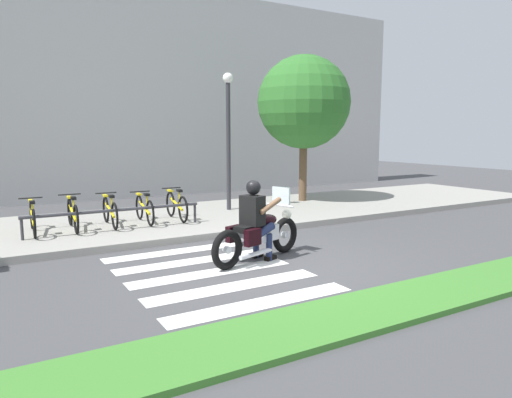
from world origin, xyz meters
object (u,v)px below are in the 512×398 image
(bicycle_2, at_px, (110,211))
(tree_near_rack, at_px, (304,103))
(bicycle_0, at_px, (33,218))
(bicycle_3, at_px, (144,209))
(street_lamp, at_px, (228,129))
(rider, at_px, (255,215))
(motorcycle, at_px, (258,235))
(bicycle_1, at_px, (73,214))
(bicycle_4, at_px, (177,206))
(bike_rack, at_px, (116,212))

(bicycle_2, relative_size, tree_near_rack, 0.35)
(bicycle_0, relative_size, bicycle_3, 1.07)
(bicycle_3, distance_m, street_lamp, 3.31)
(rider, distance_m, tree_near_rack, 7.11)
(motorcycle, bearing_deg, bicycle_3, 103.86)
(bicycle_1, bearing_deg, rider, -56.91)
(bicycle_0, relative_size, bicycle_2, 1.04)
(bicycle_0, distance_m, bicycle_3, 2.41)
(bicycle_4, xyz_separation_m, street_lamp, (1.82, 0.73, 1.88))
(bicycle_0, distance_m, street_lamp, 5.42)
(motorcycle, distance_m, bicycle_3, 3.86)
(bicycle_1, bearing_deg, bicycle_2, 0.01)
(rider, height_order, tree_near_rack, tree_near_rack)
(rider, xyz_separation_m, bicycle_4, (-0.05, 3.77, -0.34))
(bicycle_3, bearing_deg, tree_near_rack, 11.77)
(rider, bearing_deg, tree_near_rack, 46.90)
(bicycle_0, relative_size, bicycle_4, 1.06)
(street_lamp, bearing_deg, bicycle_1, -170.15)
(street_lamp, bearing_deg, bicycle_0, -171.71)
(bike_rack, relative_size, street_lamp, 0.98)
(bicycle_3, bearing_deg, motorcycle, -76.14)
(bicycle_3, xyz_separation_m, bike_rack, (-0.80, -0.55, 0.08))
(motorcycle, distance_m, street_lamp, 5.15)
(bike_rack, distance_m, tree_near_rack, 6.98)
(motorcycle, relative_size, bicycle_4, 1.35)
(bicycle_2, bearing_deg, street_lamp, 12.10)
(motorcycle, distance_m, bicycle_2, 4.12)
(bicycle_4, bearing_deg, street_lamp, 22.00)
(bicycle_3, height_order, bicycle_4, bicycle_4)
(bicycle_1, bearing_deg, street_lamp, 9.85)
(rider, relative_size, bicycle_4, 0.91)
(motorcycle, distance_m, rider, 0.38)
(rider, bearing_deg, bicycle_3, 102.73)
(motorcycle, xyz_separation_m, bike_rack, (-1.73, 3.19, 0.10))
(bicycle_4, distance_m, bike_rack, 1.70)
(rider, relative_size, tree_near_rack, 0.31)
(rider, height_order, bicycle_0, rider)
(bicycle_4, height_order, street_lamp, street_lamp)
(rider, xyz_separation_m, bike_rack, (-1.65, 3.21, -0.28))
(bicycle_2, bearing_deg, bicycle_4, -0.03)
(bicycle_3, height_order, tree_near_rack, tree_near_rack)
(bicycle_2, xyz_separation_m, bicycle_4, (1.60, -0.00, 0.01))
(motorcycle, relative_size, bicycle_1, 1.27)
(rider, bearing_deg, bike_rack, 117.23)
(bicycle_1, bearing_deg, bike_rack, -34.67)
(motorcycle, height_order, tree_near_rack, tree_near_rack)
(bicycle_0, bearing_deg, bicycle_2, -0.02)
(bicycle_0, distance_m, bicycle_1, 0.80)
(bicycle_0, xyz_separation_m, bicycle_3, (2.41, -0.00, -0.00))
(tree_near_rack, bearing_deg, bicycle_0, -171.78)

